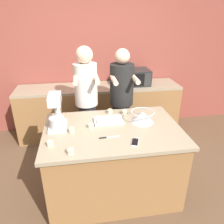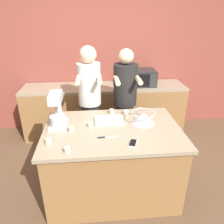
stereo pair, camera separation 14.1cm
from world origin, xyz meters
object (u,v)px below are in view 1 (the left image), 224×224
cupcake_4 (124,112)px  cupcake_1 (91,125)px  stand_mixer (56,113)px  cupcake_3 (50,143)px  mixing_bowl (142,116)px  baking_tray (108,120)px  knife (108,137)px  cupcake_0 (70,151)px  person_left (87,102)px  microwave_oven (133,77)px  cell_phone (135,142)px  cupcake_5 (71,130)px  cupcake_2 (110,111)px  person_right (121,103)px

cupcake_4 → cupcake_1: bearing=-146.6°
stand_mixer → cupcake_3: bearing=-98.2°
stand_mixer → mixing_bowl: 0.98m
baking_tray → knife: 0.36m
cupcake_0 → person_left: bearing=80.0°
person_left → microwave_oven: bearing=39.1°
mixing_bowl → microwave_oven: 1.39m
microwave_oven → cupcake_3: bearing=-126.3°
knife → cupcake_4: 0.61m
knife → cupcake_0: 0.45m
person_left → cupcake_4: (0.46, -0.44, 0.02)m
cupcake_3 → baking_tray: bearing=33.3°
mixing_bowl → person_left: bearing=132.3°
cell_phone → cupcake_5: size_ratio=2.40×
cupcake_2 → cupcake_3: 0.94m
knife → cupcake_1: 0.29m
cupcake_5 → cupcake_2: bearing=40.8°
person_right → cupcake_3: (-0.92, -1.03, 0.06)m
cupcake_1 → cupcake_3: same height
cupcake_0 → cupcake_5: 0.40m
cupcake_1 → cupcake_5: size_ratio=1.00×
cupcake_5 → cupcake_0: bearing=-90.9°
mixing_bowl → cell_phone: 0.48m
cell_phone → cupcake_5: 0.70m
person_right → stand_mixer: size_ratio=4.10×
cupcake_2 → cupcake_0: bearing=-121.0°
microwave_oven → cupcake_5: microwave_oven is taller
person_left → cupcake_0: person_left is taller
baking_tray → cupcake_5: (-0.43, -0.19, 0.01)m
stand_mixer → cupcake_5: size_ratio=6.01×
cupcake_5 → cupcake_4: bearing=28.8°
cupcake_1 → knife: bearing=-55.4°
knife → cupcake_4: cupcake_4 is taller
person_left → mixing_bowl: size_ratio=6.08×
stand_mixer → cupcake_0: stand_mixer is taller
baking_tray → cupcake_5: cupcake_5 is taller
microwave_oven → cupcake_4: (-0.39, -1.13, -0.12)m
stand_mixer → cupcake_3: 0.40m
stand_mixer → mixing_bowl: size_ratio=1.45×
person_right → cupcake_2: bearing=-120.9°
baking_tray → cupcake_2: bearing=77.4°
person_right → cupcake_2: size_ratio=24.60×
cupcake_4 → cupcake_0: bearing=-131.3°
stand_mixer → cupcake_4: bearing=15.5°
mixing_bowl → baking_tray: mixing_bowl is taller
cell_phone → cupcake_3: size_ratio=2.40×
microwave_oven → cupcake_0: (-1.06, -1.89, -0.12)m
person_left → person_right: bearing=0.0°
stand_mixer → cupcake_5: 0.25m
cupcake_5 → person_right: bearing=48.3°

